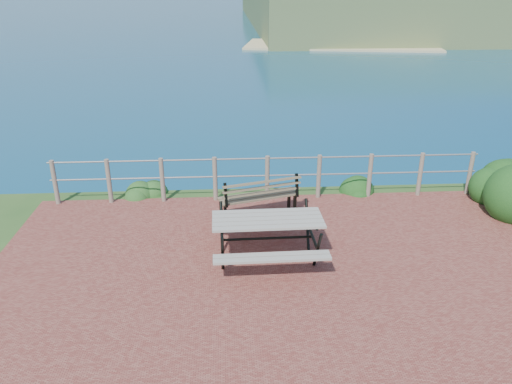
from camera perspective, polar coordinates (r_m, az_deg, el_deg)
ground at (r=8.28m, az=3.17°, el=-10.27°), size 10.00×7.00×0.12m
safety_railing at (r=11.00m, az=1.30°, el=1.91°), size 9.40×0.10×1.00m
picnic_table at (r=8.63m, az=1.32°, el=-4.85°), size 1.90×1.63×0.79m
park_bench at (r=10.14m, az=0.26°, el=0.23°), size 1.68×0.85×0.92m
shrub_right_edge at (r=12.52m, az=25.78°, el=-0.62°), size 1.06×1.06×1.51m
shrub_lip_west at (r=11.80m, az=-12.72°, el=-0.16°), size 0.84×0.84×0.61m
shrub_lip_east at (r=11.83m, az=10.46°, el=0.10°), size 0.80×0.80×0.55m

